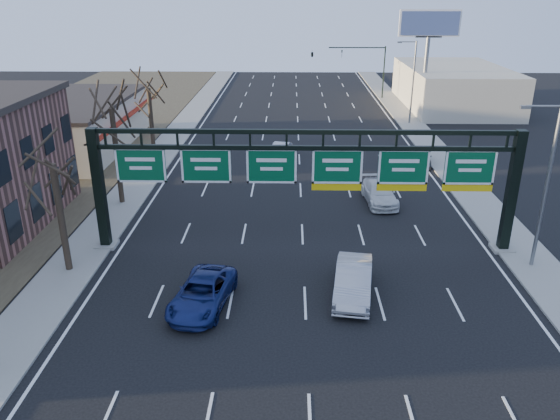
{
  "coord_description": "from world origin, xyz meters",
  "views": [
    {
      "loc": [
        -0.75,
        -21.05,
        14.35
      ],
      "look_at": [
        -1.32,
        6.14,
        3.2
      ],
      "focal_mm": 35.0,
      "sensor_mm": 36.0,
      "label": 1
    }
  ],
  "objects_px": {
    "car_blue_suv": "(202,293)",
    "car_white_wagon": "(379,193)",
    "sign_gantry": "(307,174)",
    "car_silver_sedan": "(353,281)"
  },
  "relations": [
    {
      "from": "sign_gantry",
      "to": "car_silver_sedan",
      "type": "distance_m",
      "value": 6.88
    },
    {
      "from": "sign_gantry",
      "to": "car_white_wagon",
      "type": "distance_m",
      "value": 10.07
    },
    {
      "from": "car_blue_suv",
      "to": "car_silver_sedan",
      "type": "bearing_deg",
      "value": 18.44
    },
    {
      "from": "car_blue_suv",
      "to": "car_white_wagon",
      "type": "relative_size",
      "value": 1.04
    },
    {
      "from": "car_silver_sedan",
      "to": "car_blue_suv",
      "type": "bearing_deg",
      "value": -162.97
    },
    {
      "from": "car_blue_suv",
      "to": "car_silver_sedan",
      "type": "height_order",
      "value": "car_silver_sedan"
    },
    {
      "from": "car_silver_sedan",
      "to": "car_white_wagon",
      "type": "xyz_separation_m",
      "value": [
        3.19,
        12.81,
        -0.11
      ]
    },
    {
      "from": "car_blue_suv",
      "to": "car_white_wagon",
      "type": "bearing_deg",
      "value": 62.55
    },
    {
      "from": "sign_gantry",
      "to": "car_white_wagon",
      "type": "relative_size",
      "value": 4.99
    },
    {
      "from": "sign_gantry",
      "to": "car_silver_sedan",
      "type": "height_order",
      "value": "sign_gantry"
    }
  ]
}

